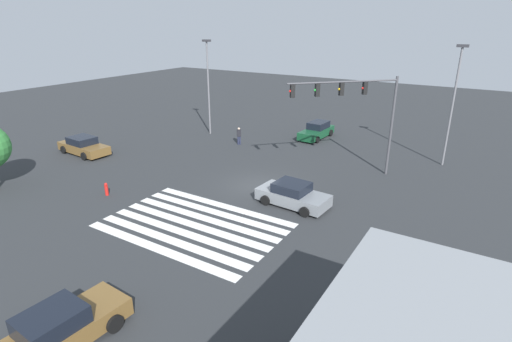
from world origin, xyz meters
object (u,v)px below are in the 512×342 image
car_3 (60,329)px  street_light_pole_b (208,80)px  car_2 (317,131)px  fire_hydrant (106,189)px  pedestrian (239,135)px  traffic_signal_mast (356,103)px  car_0 (293,195)px  street_light_pole_a (454,97)px  car_1 (83,146)px

car_3 → street_light_pole_b: size_ratio=0.52×
car_2 → fire_hydrant: size_ratio=5.54×
pedestrian → street_light_pole_b: size_ratio=0.18×
fire_hydrant → traffic_signal_mast: bearing=42.5°
car_3 → fire_hydrant: (-9.24, 9.42, -0.28)m
car_0 → street_light_pole_a: bearing=66.1°
street_light_pole_a → street_light_pole_b: size_ratio=1.01×
pedestrian → street_light_pole_b: 6.59m
car_0 → pedestrian: pedestrian is taller
traffic_signal_mast → car_3: size_ratio=1.51×
car_0 → street_light_pole_b: size_ratio=0.50×
car_1 → street_light_pole_b: street_light_pole_b is taller
street_light_pole_a → street_light_pole_b: street_light_pole_a is taller
car_2 → car_3: bearing=9.3°
car_0 → car_2: bearing=112.2°
car_1 → street_light_pole_b: (5.17, 10.81, 4.65)m
car_2 → car_3: car_3 is taller
car_2 → street_light_pole_a: street_light_pole_a is taller
traffic_signal_mast → pedestrian: bearing=-57.9°
pedestrian → street_light_pole_b: bearing=-150.2°
car_1 → car_3: size_ratio=1.06×
car_3 → car_2: bearing=9.6°
pedestrian → car_0: bearing=7.5°
car_1 → street_light_pole_a: (26.49, 12.97, 4.68)m
car_3 → traffic_signal_mast: bearing=-5.0°
traffic_signal_mast → car_2: traffic_signal_mast is taller
car_2 → pedestrian: bearing=-38.4°
car_1 → car_2: 21.13m
fire_hydrant → car_0: bearing=24.6°
car_0 → car_3: 14.53m
traffic_signal_mast → pedestrian: traffic_signal_mast is taller
traffic_signal_mast → car_0: traffic_signal_mast is taller
street_light_pole_b → car_3: bearing=-62.9°
car_1 → fire_hydrant: 9.97m
pedestrian → fire_hydrant: bearing=-44.7°
car_0 → street_light_pole_b: street_light_pole_b is taller
street_light_pole_b → car_2: bearing=23.2°
fire_hydrant → car_1: bearing=151.4°
street_light_pole_a → street_light_pole_b: bearing=-174.2°
pedestrian → street_light_pole_a: size_ratio=0.18×
car_1 → car_2: size_ratio=1.05×
car_2 → fire_hydrant: (-6.15, -19.75, -0.27)m
car_0 → street_light_pole_b: bearing=148.2°
car_2 → pedestrian: (-5.15, -5.80, 0.18)m
car_0 → pedestrian: size_ratio=2.85×
car_0 → fire_hydrant: car_0 is taller
car_2 → car_3: size_ratio=1.01×
car_2 → street_light_pole_a: size_ratio=0.53×
street_light_pole_a → traffic_signal_mast: bearing=-129.9°
car_2 → street_light_pole_b: 11.55m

